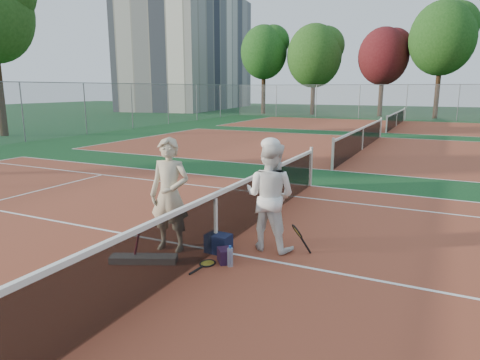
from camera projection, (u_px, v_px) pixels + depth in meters
name	position (u px, v px, depth m)	size (l,w,h in m)	color
ground	(216.00, 251.00, 7.23)	(130.00, 130.00, 0.00)	#103B19
court_main	(216.00, 251.00, 7.23)	(23.77, 10.97, 0.01)	brown
court_far_a	(362.00, 150.00, 19.12)	(23.77, 10.97, 0.01)	brown
court_far_b	(396.00, 126.00, 31.00)	(23.77, 10.97, 0.01)	brown
net_main	(216.00, 222.00, 7.13)	(0.10, 10.98, 1.02)	black
net_far_a	(363.00, 138.00, 19.01)	(0.10, 10.98, 1.02)	black
net_far_b	(397.00, 119.00, 30.89)	(0.10, 10.98, 1.02)	black
fence_back	(407.00, 102.00, 36.84)	(32.00, 0.06, 3.00)	slate
apartment_block	(191.00, 51.00, 56.29)	(10.00, 22.00, 15.00)	beige
player_a	(170.00, 195.00, 7.12)	(0.70, 0.46, 1.91)	#B7AC8E
player_b	(270.00, 196.00, 7.17)	(0.90, 0.70, 1.85)	white
racket_red	(140.00, 243.00, 6.77)	(0.16, 0.27, 0.59)	maroon
racket_black_held	(297.00, 240.00, 7.01)	(0.35, 0.27, 0.52)	black
racket_spare	(207.00, 263.00, 6.69)	(0.60, 0.27, 0.03)	black
sports_bag_navy	(219.00, 243.00, 7.13)	(0.41, 0.28, 0.32)	black
sports_bag_purple	(225.00, 256.00, 6.74)	(0.28, 0.19, 0.23)	black
net_cover_canvas	(144.00, 259.00, 6.75)	(1.05, 0.24, 0.11)	slate
water_bottle	(230.00, 257.00, 6.58)	(0.09, 0.09, 0.30)	#C9E3FF
tree_back_0	(264.00, 53.00, 44.95)	(4.87, 4.87, 9.19)	#382314
tree_back_1	(314.00, 56.00, 43.19)	(5.50, 5.50, 9.05)	#382314
tree_back_maroon	(383.00, 57.00, 40.81)	(4.73, 4.73, 8.39)	#382314
tree_back_3	(442.00, 38.00, 37.46)	(5.60, 5.60, 10.20)	#382314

